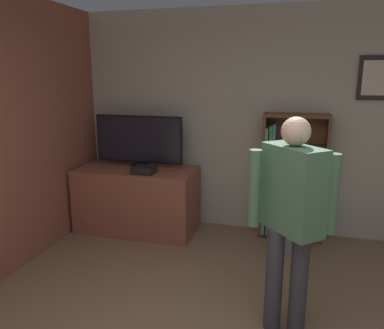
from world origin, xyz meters
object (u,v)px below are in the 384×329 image
at_px(television, 139,140).
at_px(game_console, 144,170).
at_px(person, 291,210).
at_px(bookshelf, 288,179).
at_px(waste_bin, 292,236).

relative_size(television, game_console, 4.29).
bearing_deg(person, bookshelf, 139.86).
height_order(television, bookshelf, bookshelf).
bearing_deg(bookshelf, game_console, -164.32).
bearing_deg(television, bookshelf, 5.39).
bearing_deg(bookshelf, person, -88.83).
xyz_separation_m(television, game_console, (0.18, -0.29, -0.29)).
distance_m(game_console, waste_bin, 1.85).
height_order(television, person, person).
bearing_deg(person, waste_bin, 136.81).
distance_m(television, person, 2.46).
relative_size(game_console, bookshelf, 0.17).
height_order(game_console, person, person).
bearing_deg(person, television, -172.58).
distance_m(game_console, bookshelf, 1.70).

